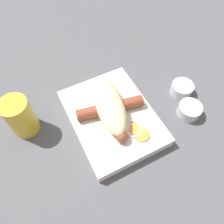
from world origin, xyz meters
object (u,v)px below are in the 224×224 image
(condiment_cup_near, at_px, (189,111))
(condiment_cup_far, at_px, (182,89))
(drink_glass, at_px, (20,117))
(food_tray, at_px, (112,117))
(bread_roll, at_px, (110,104))
(sausage, at_px, (112,107))

(condiment_cup_near, distance_m, condiment_cup_far, 0.07)
(condiment_cup_far, height_order, drink_glass, drink_glass)
(condiment_cup_near, bearing_deg, drink_glass, 68.70)
(food_tray, bearing_deg, bread_roll, -1.83)
(food_tray, relative_size, drink_glass, 2.48)
(bread_roll, distance_m, drink_glass, 0.20)
(condiment_cup_near, relative_size, drink_glass, 0.57)
(sausage, height_order, drink_glass, drink_glass)
(condiment_cup_far, bearing_deg, drink_glass, 78.31)
(food_tray, xyz_separation_m, bread_roll, (0.01, -0.00, 0.04))
(food_tray, bearing_deg, sausage, -21.89)
(bread_roll, relative_size, drink_glass, 1.79)
(sausage, relative_size, drink_glass, 1.85)
(food_tray, relative_size, condiment_cup_far, 4.32)
(food_tray, height_order, condiment_cup_far, condiment_cup_far)
(food_tray, bearing_deg, drink_glass, 68.38)
(condiment_cup_near, height_order, condiment_cup_far, same)
(bread_roll, xyz_separation_m, drink_glass, (0.06, 0.19, -0.00))
(condiment_cup_near, bearing_deg, condiment_cup_far, -20.96)
(condiment_cup_near, height_order, drink_glass, drink_glass)
(bread_roll, bearing_deg, condiment_cup_far, -95.33)
(condiment_cup_near, relative_size, condiment_cup_far, 1.00)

